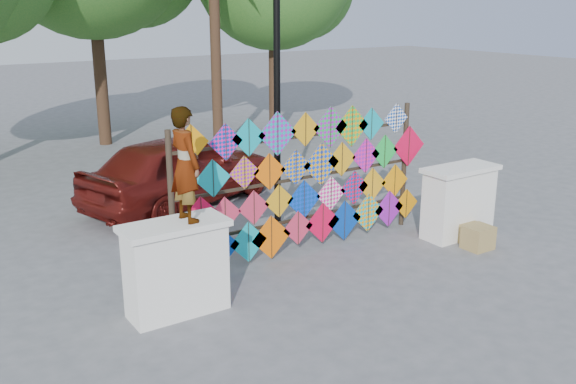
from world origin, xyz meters
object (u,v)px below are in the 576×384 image
at_px(vendor_woman, 185,164).
at_px(lamppost, 277,82).
at_px(kite_rack, 311,181).
at_px(sedan, 180,170).

xyz_separation_m(vendor_woman, lamppost, (2.80, 2.20, 0.66)).
distance_m(kite_rack, sedan, 3.65).
bearing_deg(vendor_woman, kite_rack, -74.77).
xyz_separation_m(kite_rack, sedan, (-0.74, 3.55, -0.46)).
height_order(vendor_woman, lamppost, lamppost).
xyz_separation_m(kite_rack, vendor_woman, (-2.64, -0.92, 0.83)).
distance_m(kite_rack, lamppost, 1.97).
distance_m(vendor_woman, sedan, 5.02).
bearing_deg(kite_rack, vendor_woman, -160.70).
bearing_deg(kite_rack, lamppost, 82.59).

